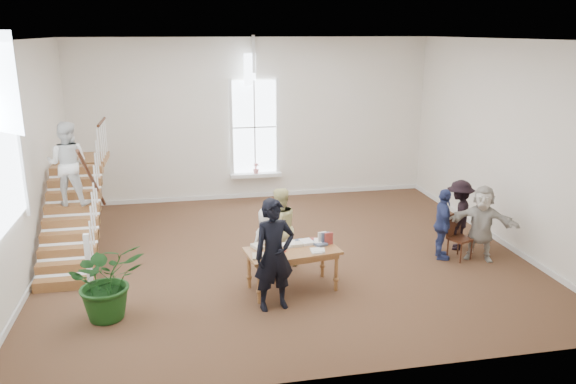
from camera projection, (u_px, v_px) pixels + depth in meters
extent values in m
plane|color=#4B351D|center=(284.00, 255.00, 12.12)|extent=(10.00, 10.00, 0.00)
plane|color=silver|center=(254.00, 120.00, 15.74)|extent=(10.00, 0.00, 10.00)
plane|color=silver|center=(349.00, 225.00, 7.25)|extent=(10.00, 0.00, 10.00)
plane|color=silver|center=(24.00, 164.00, 10.57)|extent=(0.00, 9.00, 9.00)
plane|color=silver|center=(505.00, 144.00, 12.42)|extent=(0.00, 9.00, 9.00)
plane|color=white|center=(284.00, 39.00, 10.87)|extent=(10.00, 10.00, 0.00)
cube|color=white|center=(256.00, 175.00, 16.00)|extent=(1.45, 0.28, 0.10)
plane|color=white|center=(255.00, 127.00, 15.74)|extent=(2.60, 0.00, 2.60)
plane|color=white|center=(254.00, 69.00, 15.29)|extent=(0.60, 0.60, 0.85)
plane|color=white|center=(1.00, 163.00, 9.07)|extent=(0.00, 2.40, 2.40)
cube|color=white|center=(256.00, 195.00, 16.32)|extent=(10.00, 0.04, 0.12)
imported|color=pink|center=(256.00, 168.00, 15.92)|extent=(0.17, 0.17, 0.30)
cube|color=brown|center=(65.00, 283.00, 10.53)|extent=(1.10, 0.30, 0.20)
cube|color=brown|center=(67.00, 267.00, 10.76)|extent=(1.10, 0.30, 0.20)
cube|color=brown|center=(68.00, 251.00, 10.99)|extent=(1.10, 0.30, 0.20)
cube|color=brown|center=(70.00, 237.00, 11.22)|extent=(1.10, 0.30, 0.20)
cube|color=brown|center=(71.00, 222.00, 11.44)|extent=(1.10, 0.30, 0.20)
cube|color=brown|center=(73.00, 209.00, 11.67)|extent=(1.10, 0.30, 0.20)
cube|color=brown|center=(74.00, 195.00, 11.90)|extent=(1.10, 0.30, 0.20)
cube|color=brown|center=(75.00, 183.00, 12.12)|extent=(1.10, 0.30, 0.20)
cube|color=brown|center=(77.00, 170.00, 12.35)|extent=(1.10, 0.30, 0.20)
cube|color=brown|center=(83.00, 160.00, 13.19)|extent=(1.10, 1.20, 0.12)
cube|color=white|center=(89.00, 262.00, 10.36)|extent=(0.10, 0.10, 1.10)
cylinder|color=#361C0E|center=(93.00, 181.00, 11.30)|extent=(0.07, 2.74, 1.86)
imported|color=silver|center=(68.00, 164.00, 11.40)|extent=(0.94, 0.79, 1.72)
cube|color=brown|center=(292.00, 251.00, 10.31)|extent=(1.80, 1.09, 0.05)
cube|color=brown|center=(292.00, 255.00, 10.33)|extent=(1.66, 0.95, 0.10)
cylinder|color=brown|center=(259.00, 284.00, 9.89)|extent=(0.07, 0.07, 0.74)
cylinder|color=brown|center=(336.00, 272.00, 10.37)|extent=(0.07, 0.07, 0.74)
cylinder|color=brown|center=(249.00, 270.00, 10.48)|extent=(0.07, 0.07, 0.74)
cylinder|color=brown|center=(322.00, 259.00, 10.96)|extent=(0.07, 0.07, 0.74)
cube|color=silver|center=(319.00, 250.00, 10.22)|extent=(0.23, 0.22, 0.04)
cube|color=beige|center=(296.00, 244.00, 10.48)|extent=(0.24, 0.19, 0.06)
cube|color=tan|center=(272.00, 247.00, 10.37)|extent=(0.24, 0.29, 0.04)
cube|color=silver|center=(287.00, 245.00, 10.46)|extent=(0.26, 0.30, 0.04)
cube|color=#4C5972|center=(300.00, 242.00, 10.65)|extent=(0.26, 0.33, 0.02)
cube|color=maroon|center=(313.00, 240.00, 10.74)|extent=(0.18, 0.20, 0.03)
cube|color=white|center=(307.00, 242.00, 10.61)|extent=(0.27, 0.31, 0.05)
cube|color=#BFB299|center=(310.00, 242.00, 10.63)|extent=(0.28, 0.26, 0.03)
cube|color=silver|center=(290.00, 244.00, 10.51)|extent=(0.23, 0.30, 0.06)
cube|color=beige|center=(257.00, 247.00, 10.38)|extent=(0.25, 0.30, 0.06)
cube|color=tan|center=(259.00, 256.00, 9.96)|extent=(0.26, 0.31, 0.03)
cube|color=silver|center=(316.00, 251.00, 10.22)|extent=(0.21, 0.29, 0.02)
cube|color=#4C5972|center=(319.00, 243.00, 10.55)|extent=(0.31, 0.35, 0.05)
cube|color=maroon|center=(279.00, 250.00, 10.24)|extent=(0.25, 0.26, 0.02)
cube|color=white|center=(318.00, 242.00, 10.63)|extent=(0.19, 0.30, 0.05)
imported|color=black|center=(274.00, 255.00, 9.56)|extent=(0.80, 0.60, 1.98)
imported|color=silver|center=(268.00, 243.00, 10.83)|extent=(0.82, 0.68, 1.45)
imported|color=#DBD288|center=(279.00, 228.00, 11.32)|extent=(0.96, 0.85, 1.66)
imported|color=navy|center=(443.00, 224.00, 11.74)|extent=(0.63, 0.96, 1.52)
imported|color=black|center=(459.00, 215.00, 12.27)|extent=(1.01, 1.16, 1.56)
imported|color=#BDB6AA|center=(481.00, 223.00, 11.69)|extent=(1.52, 1.17, 1.61)
imported|color=#153D13|center=(107.00, 280.00, 9.31)|extent=(1.50, 1.40, 1.36)
cube|color=#361C0E|center=(460.00, 239.00, 11.80)|extent=(0.56, 0.56, 0.05)
cube|color=#361C0E|center=(454.00, 224.00, 11.87)|extent=(0.40, 0.21, 0.50)
cylinder|color=#361C0E|center=(461.00, 253.00, 11.64)|extent=(0.04, 0.04, 0.44)
cylinder|color=#361C0E|center=(471.00, 250.00, 11.82)|extent=(0.04, 0.04, 0.44)
cylinder|color=#361C0E|center=(448.00, 248.00, 11.90)|extent=(0.04, 0.04, 0.44)
cylinder|color=#361C0E|center=(458.00, 245.00, 12.09)|extent=(0.04, 0.04, 0.44)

